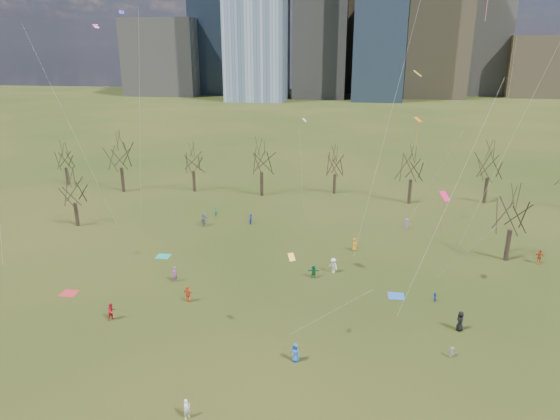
# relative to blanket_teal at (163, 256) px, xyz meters

# --- Properties ---
(ground) EXTENTS (500.00, 500.00, 0.00)m
(ground) POSITION_rel_blanket_teal_xyz_m (14.34, -13.42, -0.01)
(ground) COLOR black
(ground) RESTS_ON ground
(downtown_skyline) EXTENTS (212.50, 78.00, 118.00)m
(downtown_skyline) POSITION_rel_blanket_teal_xyz_m (11.91, 197.23, 38.99)
(downtown_skyline) COLOR slate
(downtown_skyline) RESTS_ON ground
(bare_tree_row) EXTENTS (113.04, 29.80, 9.50)m
(bare_tree_row) POSITION_rel_blanket_teal_xyz_m (14.25, 23.81, 6.10)
(bare_tree_row) COLOR black
(bare_tree_row) RESTS_ON ground
(blanket_teal) EXTENTS (1.60, 1.50, 0.03)m
(blanket_teal) POSITION_rel_blanket_teal_xyz_m (0.00, 0.00, 0.00)
(blanket_teal) COLOR #178E80
(blanket_teal) RESTS_ON ground
(blanket_navy) EXTENTS (1.60, 1.50, 0.03)m
(blanket_navy) POSITION_rel_blanket_teal_xyz_m (26.86, -6.23, 0.00)
(blanket_navy) COLOR blue
(blanket_navy) RESTS_ON ground
(blanket_crimson) EXTENTS (1.60, 1.50, 0.03)m
(blanket_crimson) POSITION_rel_blanket_teal_xyz_m (-6.18, -10.27, 0.00)
(blanket_crimson) COLOR red
(blanket_crimson) RESTS_ON ground
(person_0) EXTENTS (0.93, 0.78, 1.62)m
(person_0) POSITION_rel_blanket_teal_xyz_m (17.97, -18.50, 0.79)
(person_0) COLOR #2957B1
(person_0) RESTS_ON ground
(person_1) EXTENTS (0.59, 0.65, 1.49)m
(person_1) POSITION_rel_blanket_teal_xyz_m (11.39, -25.85, 0.73)
(person_1) COLOR silver
(person_1) RESTS_ON ground
(person_2) EXTENTS (0.95, 1.03, 1.70)m
(person_2) POSITION_rel_blanket_teal_xyz_m (0.55, -14.49, 0.84)
(person_2) COLOR #AB1822
(person_2) RESTS_ON ground
(person_3) EXTENTS (0.59, 0.72, 0.98)m
(person_3) POSITION_rel_blanket_teal_xyz_m (30.46, -16.21, 0.47)
(person_3) COLOR slate
(person_3) RESTS_ON ground
(person_4) EXTENTS (1.04, 0.61, 1.66)m
(person_4) POSITION_rel_blanket_teal_xyz_m (6.43, -10.25, 0.81)
(person_4) COLOR #EA411A
(person_4) RESTS_ON ground
(person_5) EXTENTS (1.45, 0.61, 1.51)m
(person_5) POSITION_rel_blanket_teal_xyz_m (18.27, -3.23, 0.74)
(person_5) COLOR #166734
(person_5) RESTS_ON ground
(person_6) EXTENTS (1.00, 1.08, 1.86)m
(person_6) POSITION_rel_blanket_teal_xyz_m (31.91, -11.92, 0.91)
(person_6) COLOR black
(person_6) RESTS_ON ground
(person_7) EXTENTS (0.66, 0.75, 1.73)m
(person_7) POSITION_rel_blanket_teal_xyz_m (3.64, -6.17, 0.85)
(person_7) COLOR #8E478D
(person_7) RESTS_ON ground
(person_8) EXTENTS (0.41, 0.50, 0.98)m
(person_8) POSITION_rel_blanket_teal_xyz_m (30.49, -6.88, 0.47)
(person_8) COLOR #2844B0
(person_8) RESTS_ON ground
(person_9) EXTENTS (1.28, 1.22, 1.74)m
(person_9) POSITION_rel_blanket_teal_xyz_m (20.33, -1.68, 0.86)
(person_9) COLOR silver
(person_9) RESTS_ON ground
(person_10) EXTENTS (1.05, 0.45, 1.77)m
(person_10) POSITION_rel_blanket_teal_xyz_m (43.78, 3.96, 0.87)
(person_10) COLOR #B24119
(person_10) RESTS_ON ground
(person_11) EXTENTS (1.15, 1.89, 1.94)m
(person_11) POSITION_rel_blanket_teal_xyz_m (1.91, 10.94, 0.96)
(person_11) COLOR slate
(person_11) RESTS_ON ground
(person_12) EXTENTS (0.84, 0.95, 1.64)m
(person_12) POSITION_rel_blanket_teal_xyz_m (22.70, 4.93, 0.80)
(person_12) COLOR orange
(person_12) RESTS_ON ground
(person_13) EXTENTS (0.53, 0.64, 1.52)m
(person_13) POSITION_rel_blanket_teal_xyz_m (2.54, 14.98, 0.74)
(person_13) COLOR #166642
(person_13) RESTS_ON ground
(person_14) EXTENTS (0.66, 0.80, 1.51)m
(person_14) POSITION_rel_blanket_teal_xyz_m (8.28, 12.65, 0.74)
(person_14) COLOR #263FA5
(person_14) RESTS_ON ground
(person_15) EXTENTS (1.16, 0.90, 1.57)m
(person_15) POSITION_rel_blanket_teal_xyz_m (29.78, 13.52, 0.77)
(person_15) COLOR #8C4C99
(person_15) RESTS_ON ground
(kites_airborne) EXTENTS (57.02, 38.51, 35.33)m
(kites_airborne) POSITION_rel_blanket_teal_xyz_m (19.11, -0.51, 14.30)
(kites_airborne) COLOR gold
(kites_airborne) RESTS_ON ground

